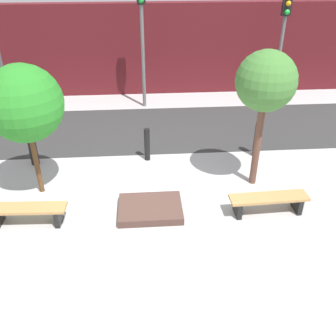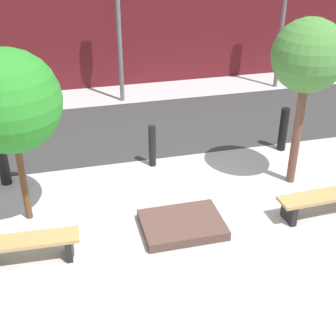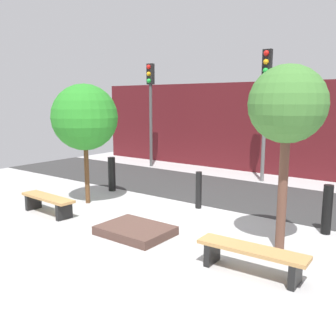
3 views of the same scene
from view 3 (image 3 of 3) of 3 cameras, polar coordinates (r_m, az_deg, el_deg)
The scene contains 13 objects.
ground_plane at distance 7.68m, azimuth -4.02°, elevation -9.69°, with size 18.00×18.00×0.00m, color #ABABAB.
road_strip at distance 10.93m, azimuth 10.05°, elevation -3.71°, with size 18.00×3.34×0.01m, color #323232.
building_facade at distance 13.84m, azimuth 16.84°, elevation 5.77°, with size 16.20×0.50×3.27m, color #511419.
bench_left at distance 9.17m, azimuth -17.85°, elevation -4.86°, with size 1.62×0.45×0.42m.
bench_right at distance 5.97m, azimuth 12.59°, elevation -12.78°, with size 1.71×0.47×0.42m.
planter_bed at distance 7.52m, azimuth -4.99°, elevation -9.46°, with size 1.38×1.04×0.17m, color #4D352D.
tree_behind_left_bench at distance 9.61m, azimuth -12.59°, elevation 7.51°, with size 1.65×1.65×3.03m.
tree_behind_right_bench at distance 6.63m, azimuth 17.72°, elevation 8.96°, with size 1.31×1.31×3.22m.
bollard_far_left at distance 11.03m, azimuth -8.56°, elevation -0.92°, with size 0.21×0.21×0.99m, color black.
bollard_left at distance 9.19m, azimuth 4.69°, elevation -3.37°, with size 0.15×0.15×0.91m, color black.
bollard_center at distance 8.05m, azimuth 23.08°, elevation -5.85°, with size 0.19×0.19×0.99m, color black.
traffic_light_west at distance 14.84m, azimuth -2.69°, elevation 10.78°, with size 0.28×0.27×4.00m.
traffic_light_mid_west at distance 12.39m, azimuth 14.66°, elevation 11.06°, with size 0.28×0.27×4.17m.
Camera 3 is at (4.75, -5.44, 2.62)m, focal length 40.00 mm.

